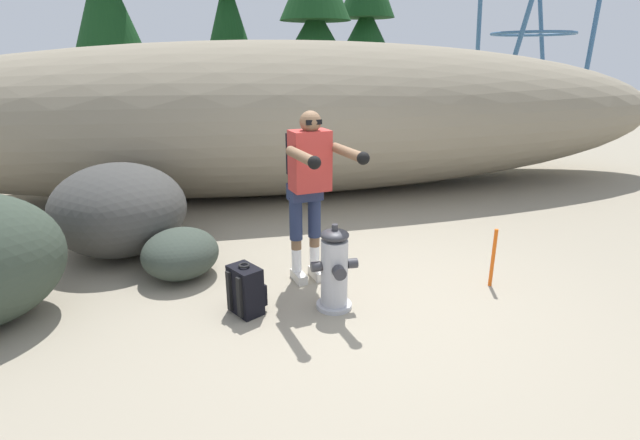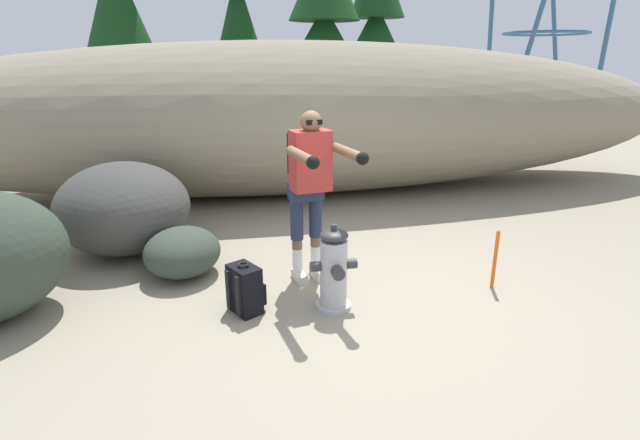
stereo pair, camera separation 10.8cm
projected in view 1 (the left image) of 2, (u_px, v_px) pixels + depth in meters
ground_plane at (358, 298)px, 4.60m from camera, size 56.00×56.00×0.04m
dirt_embankment at (289, 119)px, 7.89m from camera, size 13.98×3.20×2.44m
fire_hydrant at (334, 270)px, 4.28m from camera, size 0.42×0.37×0.80m
utility_worker at (309, 177)px, 4.57m from camera, size 0.63×1.03×1.72m
spare_backpack at (246, 290)px, 4.25m from camera, size 0.36×0.36×0.47m
boulder_large at (119, 209)px, 5.49m from camera, size 1.77×1.83×1.05m
boulder_small at (181, 253)px, 4.95m from camera, size 1.01×1.04×0.51m
pine_tree_left at (227, 8)px, 13.78m from camera, size 1.89×1.89×6.62m
pine_tree_center at (315, 35)px, 11.67m from camera, size 2.66×2.66×4.85m
pine_tree_right at (366, 30)px, 14.44m from camera, size 2.58×2.58×5.31m
survey_stake at (493, 258)px, 4.72m from camera, size 0.04×0.04×0.60m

